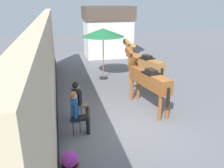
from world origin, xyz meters
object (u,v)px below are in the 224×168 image
seated_visitor_near (77,111)px  seated_visitor_far (79,99)px  saddled_horse_near (147,78)px  satchel_bag (76,106)px  cafe_parasol (103,33)px  flower_planter_near (70,163)px  saddled_horse_far (144,63)px

seated_visitor_near → seated_visitor_far: 0.86m
seated_visitor_far → saddled_horse_near: bearing=10.7°
seated_visitor_near → satchel_bag: (0.10, 1.85, -0.68)m
seated_visitor_far → cafe_parasol: 4.88m
cafe_parasol → satchel_bag: bearing=-117.5°
seated_visitor_near → saddled_horse_near: saddled_horse_near is taller
saddled_horse_near → seated_visitor_far: bearing=-169.3°
saddled_horse_near → flower_planter_near: saddled_horse_near is taller
seated_visitor_near → saddled_horse_far: size_ratio=0.48×
saddled_horse_far → saddled_horse_near: bearing=-106.9°
seated_visitor_far → satchel_bag: size_ratio=4.96×
saddled_horse_near → cafe_parasol: cafe_parasol is taller
saddled_horse_near → satchel_bag: saddled_horse_near is taller
seated_visitor_far → saddled_horse_far: saddled_horse_far is taller
seated_visitor_far → saddled_horse_far: 4.20m
seated_visitor_near → flower_planter_near: 1.88m
satchel_bag → seated_visitor_far: bearing=-53.2°
saddled_horse_far → satchel_bag: size_ratio=10.40×
satchel_bag → seated_visitor_near: bearing=-58.6°
satchel_bag → saddled_horse_far: bearing=61.4°
saddled_horse_near → seated_visitor_near: bearing=-153.9°
saddled_horse_near → satchel_bag: 2.87m
seated_visitor_near → cafe_parasol: bearing=70.5°
seated_visitor_far → cafe_parasol: cafe_parasol is taller
saddled_horse_far → seated_visitor_near: bearing=-134.0°
seated_visitor_near → seated_visitor_far: same height
saddled_horse_far → flower_planter_near: 6.52m
seated_visitor_near → saddled_horse_near: 3.06m
saddled_horse_near → saddled_horse_far: same height
saddled_horse_near → satchel_bag: size_ratio=10.59×
seated_visitor_near → satchel_bag: 1.97m
saddled_horse_near → saddled_horse_far: 2.26m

